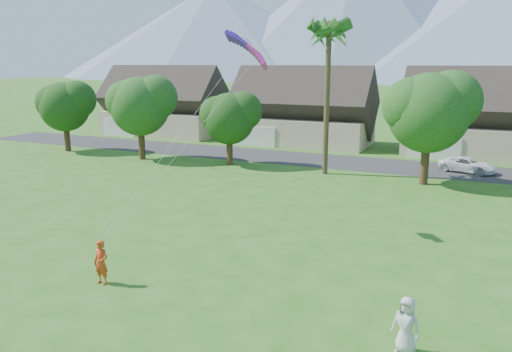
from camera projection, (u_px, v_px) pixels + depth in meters
The scene contains 9 objects.
street at pixel (363, 164), 46.11m from camera, with size 90.00×7.00×0.01m, color #2D2D30.
kite_flyer at pixel (101, 263), 20.85m from camera, with size 0.69×0.45×1.90m, color #C53E16.
watcher at pixel (406, 325), 15.88m from camera, with size 0.92×0.60×1.89m, color beige.
parked_car at pixel (468, 165), 42.39m from camera, with size 2.11×4.58×1.27m, color white.
mountain_ridge at pixel (493, 20), 236.34m from camera, with size 540.00×240.00×70.00m.
houses_row at pixel (387, 117), 53.14m from camera, with size 72.75×8.19×8.86m.
tree_row at pixel (335, 117), 40.08m from camera, with size 62.27×6.67×8.45m.
fan_palm at pixel (329, 28), 39.42m from camera, with size 3.00×3.00×13.80m.
parafoil_kite at pixel (249, 47), 26.34m from camera, with size 2.76×1.03×0.50m.
Camera 1 is at (9.62, -11.28, 9.10)m, focal length 35.00 mm.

